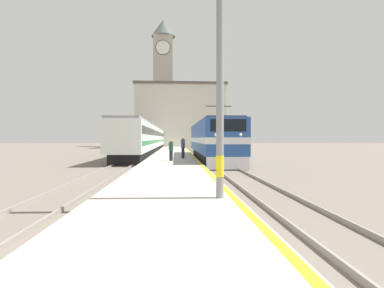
{
  "coord_description": "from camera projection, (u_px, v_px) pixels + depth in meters",
  "views": [
    {
      "loc": [
        0.31,
        -4.98,
        2.09
      ],
      "look_at": [
        2.06,
        26.5,
        1.49
      ],
      "focal_mm": 28.0,
      "sensor_mm": 36.0,
      "label": 1
    }
  ],
  "objects": [
    {
      "name": "ground_plane",
      "position": [
        173.0,
        156.0,
        34.94
      ],
      "size": [
        200.0,
        200.0,
        0.0
      ],
      "primitive_type": "plane",
      "color": "#70665B"
    },
    {
      "name": "platform",
      "position": [
        172.0,
        157.0,
        29.95
      ],
      "size": [
        4.23,
        140.0,
        0.4
      ],
      "color": "#ADA89E",
      "rests_on": "ground"
    },
    {
      "name": "rail_track_near",
      "position": [
        209.0,
        159.0,
        30.15
      ],
      "size": [
        2.84,
        140.0,
        0.16
      ],
      "color": "#70665B",
      "rests_on": "ground"
    },
    {
      "name": "rail_track_far",
      "position": [
        136.0,
        159.0,
        29.75
      ],
      "size": [
        2.83,
        140.0,
        0.16
      ],
      "color": "#70665B",
      "rests_on": "ground"
    },
    {
      "name": "locomotive_train",
      "position": [
        212.0,
        141.0,
        27.61
      ],
      "size": [
        2.92,
        17.41,
        4.62
      ],
      "color": "black",
      "rests_on": "ground"
    },
    {
      "name": "passenger_train",
      "position": [
        151.0,
        139.0,
        47.18
      ],
      "size": [
        2.92,
        51.7,
        3.74
      ],
      "color": "black",
      "rests_on": "ground"
    },
    {
      "name": "catenary_mast",
      "position": [
        224.0,
        52.0,
        8.43
      ],
      "size": [
        2.4,
        0.23,
        8.14
      ],
      "color": "gray",
      "rests_on": "platform"
    },
    {
      "name": "person_on_platform",
      "position": [
        171.0,
        150.0,
        22.49
      ],
      "size": [
        0.34,
        0.34,
        1.61
      ],
      "color": "#23232D",
      "rests_on": "platform"
    },
    {
      "name": "second_waiting_passenger",
      "position": [
        183.0,
        147.0,
        25.32
      ],
      "size": [
        0.34,
        0.34,
        1.84
      ],
      "color": "#23232D",
      "rests_on": "platform"
    },
    {
      "name": "clock_tower",
      "position": [
        163.0,
        79.0,
        76.01
      ],
      "size": [
        6.06,
        6.06,
        32.17
      ],
      "color": "#ADA393",
      "rests_on": "ground"
    },
    {
      "name": "station_building",
      "position": [
        180.0,
        116.0,
        65.63
      ],
      "size": [
        19.62,
        8.18,
        13.87
      ],
      "color": "beige",
      "rests_on": "ground"
    }
  ]
}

